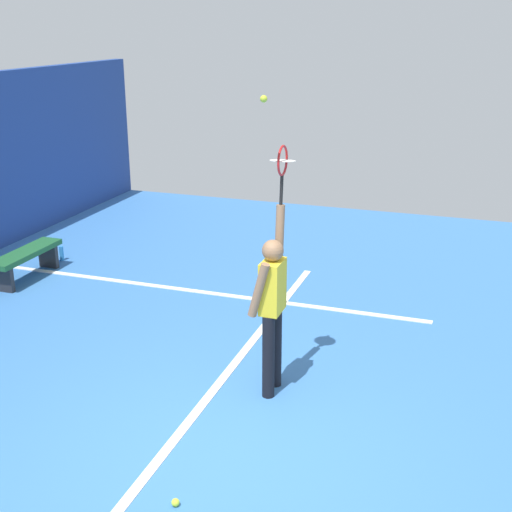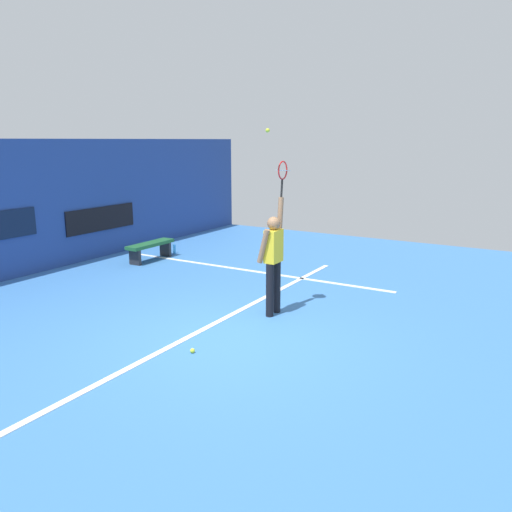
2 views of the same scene
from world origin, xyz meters
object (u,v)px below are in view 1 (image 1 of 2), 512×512
object	(u,v)px
tennis_ball	(264,99)
water_bottle	(62,253)
tennis_racket	(282,164)
spare_ball	(175,502)
tennis_player	(272,303)
court_bench	(26,258)

from	to	relation	value
tennis_ball	water_bottle	xyz separation A→B (m)	(2.99, 4.49, -2.95)
tennis_racket	spare_ball	xyz separation A→B (m)	(-2.32, 0.18, -2.36)
tennis_player	water_bottle	bearing A→B (deg)	57.61
tennis_racket	court_bench	bearing A→B (deg)	69.60
spare_ball	court_bench	bearing A→B (deg)	47.53
tennis_player	court_bench	xyz separation A→B (m)	(1.99, 4.56, -0.67)
court_bench	water_bottle	xyz separation A→B (m)	(0.90, 0.00, -0.22)
tennis_player	court_bench	size ratio (longest dim) A/B	1.42
tennis_racket	spare_ball	world-z (taller)	tennis_racket
tennis_racket	spare_ball	size ratio (longest dim) A/B	9.06
tennis_ball	court_bench	world-z (taller)	tennis_ball
court_bench	water_bottle	size ratio (longest dim) A/B	5.83
water_bottle	tennis_player	bearing A→B (deg)	-122.39
tennis_racket	spare_ball	bearing A→B (deg)	175.65
tennis_player	court_bench	world-z (taller)	tennis_player
tennis_racket	tennis_ball	world-z (taller)	tennis_ball
tennis_racket	tennis_ball	bearing A→B (deg)	169.81
tennis_player	court_bench	bearing A→B (deg)	66.42
tennis_ball	court_bench	bearing A→B (deg)	65.09
tennis_racket	tennis_ball	distance (m)	0.78
tennis_ball	tennis_player	bearing A→B (deg)	-34.22
tennis_player	tennis_racket	distance (m)	1.42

